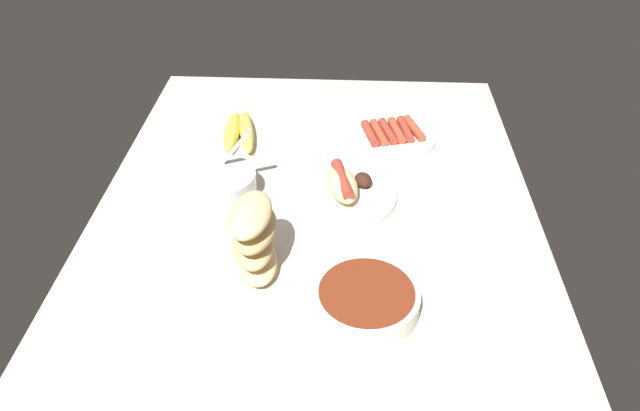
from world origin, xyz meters
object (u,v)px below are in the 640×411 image
at_px(plate_hotdog_assembled, 343,189).
at_px(bread_stack, 254,238).
at_px(bowl_chili, 366,299).
at_px(bowl_coleslaw, 223,183).
at_px(plate_sausages, 392,134).
at_px(banana_bunch, 239,132).

bearing_deg(plate_hotdog_assembled, bread_stack, 145.95).
distance_m(bowl_chili, bread_stack, 0.22).
bearing_deg(bowl_coleslaw, bowl_chili, -136.07).
height_order(plate_hotdog_assembled, plate_sausages, plate_hotdog_assembled).
bearing_deg(banana_bunch, plate_sausages, -86.96).
distance_m(bread_stack, bowl_coleslaw, 0.24).
distance_m(banana_bunch, bowl_coleslaw, 0.23).
xyz_separation_m(bowl_chili, bowl_coleslaw, (0.31, 0.30, 0.01)).
height_order(bowl_chili, bread_stack, bread_stack).
xyz_separation_m(plate_hotdog_assembled, plate_sausages, (0.24, -0.11, -0.01)).
xyz_separation_m(bowl_chili, plate_sausages, (0.56, -0.07, -0.01)).
bearing_deg(plate_sausages, bread_stack, 150.36).
height_order(bowl_chili, plate_sausages, bowl_chili).
relative_size(bread_stack, banana_bunch, 0.75).
height_order(plate_hotdog_assembled, banana_bunch, plate_hotdog_assembled).
bearing_deg(plate_sausages, bowl_chili, 173.04).
distance_m(plate_hotdog_assembled, bread_stack, 0.28).
height_order(banana_bunch, bowl_coleslaw, bowl_coleslaw).
height_order(bowl_chili, plate_hotdog_assembled, plate_hotdog_assembled).
bearing_deg(bowl_chili, banana_bunch, 29.13).
distance_m(bowl_chili, bowl_coleslaw, 0.43).
height_order(bread_stack, plate_sausages, bread_stack).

